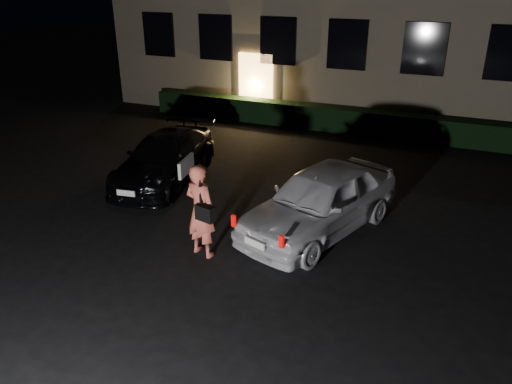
% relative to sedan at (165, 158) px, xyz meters
% --- Properties ---
extents(ground, '(80.00, 80.00, 0.00)m').
position_rel_sedan_xyz_m(ground, '(3.25, -4.00, -0.64)').
color(ground, black).
rests_on(ground, ground).
extents(hedge, '(15.00, 0.70, 0.85)m').
position_rel_sedan_xyz_m(hedge, '(3.25, 6.50, -0.21)').
color(hedge, black).
rests_on(hedge, ground).
extents(sedan, '(2.43, 4.60, 1.27)m').
position_rel_sedan_xyz_m(sedan, '(0.00, 0.00, 0.00)').
color(sedan, black).
rests_on(sedan, ground).
extents(hatch, '(3.10, 4.71, 1.49)m').
position_rel_sedan_xyz_m(hatch, '(4.81, -1.22, 0.11)').
color(hatch, silver).
rests_on(hatch, ground).
extents(man, '(0.83, 0.64, 1.98)m').
position_rel_sedan_xyz_m(man, '(2.90, -3.16, 0.36)').
color(man, '#DC5D4B').
rests_on(man, ground).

